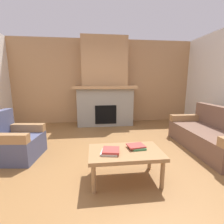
% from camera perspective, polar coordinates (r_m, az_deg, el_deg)
% --- Properties ---
extents(ground, '(9.00, 9.00, 0.00)m').
position_cam_1_polar(ground, '(2.89, 1.47, -17.45)').
color(ground, brown).
extents(wall_back_wood_panel, '(6.00, 0.12, 2.70)m').
position_cam_1_polar(wall_back_wood_panel, '(5.53, -2.90, 10.58)').
color(wall_back_wood_panel, tan).
rests_on(wall_back_wood_panel, ground).
extents(fireplace, '(1.90, 0.82, 2.70)m').
position_cam_1_polar(fireplace, '(5.16, -2.60, 8.50)').
color(fireplace, gray).
rests_on(fireplace, ground).
extents(couch, '(0.88, 1.82, 0.85)m').
position_cam_1_polar(couch, '(3.86, 31.56, -7.14)').
color(couch, brown).
rests_on(couch, ground).
extents(armchair, '(0.84, 0.84, 0.85)m').
position_cam_1_polar(armchair, '(3.43, -31.25, -9.11)').
color(armchair, '#474C6B').
rests_on(armchair, ground).
extents(coffee_table, '(1.00, 0.60, 0.43)m').
position_cam_1_polar(coffee_table, '(2.31, 4.73, -14.68)').
color(coffee_table, '#997047').
rests_on(coffee_table, ground).
extents(book_stack_near_edge, '(0.28, 0.25, 0.05)m').
position_cam_1_polar(book_stack_near_edge, '(2.20, -0.61, -13.65)').
color(book_stack_near_edge, beige).
rests_on(book_stack_near_edge, coffee_table).
extents(book_stack_center, '(0.26, 0.22, 0.05)m').
position_cam_1_polar(book_stack_center, '(2.37, 8.78, -11.95)').
color(book_stack_center, '#3D7F4C').
rests_on(book_stack_center, coffee_table).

